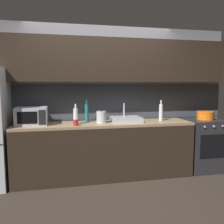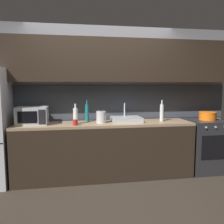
{
  "view_description": "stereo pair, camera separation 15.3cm",
  "coord_description": "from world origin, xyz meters",
  "px_view_note": "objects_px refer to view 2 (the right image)",
  "views": [
    {
      "loc": [
        -0.64,
        -2.79,
        1.51
      ],
      "look_at": [
        0.12,
        0.9,
        1.07
      ],
      "focal_mm": 37.81,
      "sensor_mm": 36.0,
      "label": 1
    },
    {
      "loc": [
        -0.49,
        -2.82,
        1.51
      ],
      "look_at": [
        0.12,
        0.9,
        1.07
      ],
      "focal_mm": 37.81,
      "sensor_mm": 36.0,
      "label": 2
    }
  ],
  "objects_px": {
    "kettle": "(101,117)",
    "wine_bottle_white": "(75,116)",
    "microwave": "(32,116)",
    "cooking_pot": "(208,116)",
    "mug_red": "(75,123)",
    "wine_bottle_teal": "(87,113)",
    "oven_range": "(204,145)",
    "wine_bottle_clear": "(162,112)"
  },
  "relations": [
    {
      "from": "oven_range",
      "to": "microwave",
      "type": "relative_size",
      "value": 1.96
    },
    {
      "from": "microwave",
      "to": "mug_red",
      "type": "height_order",
      "value": "microwave"
    },
    {
      "from": "kettle",
      "to": "wine_bottle_teal",
      "type": "xyz_separation_m",
      "value": [
        -0.22,
        0.18,
        0.05
      ]
    },
    {
      "from": "kettle",
      "to": "cooking_pot",
      "type": "xyz_separation_m",
      "value": [
        1.85,
        0.01,
        -0.02
      ]
    },
    {
      "from": "oven_range",
      "to": "wine_bottle_white",
      "type": "distance_m",
      "value": 2.29
    },
    {
      "from": "oven_range",
      "to": "wine_bottle_white",
      "type": "height_order",
      "value": "wine_bottle_white"
    },
    {
      "from": "microwave",
      "to": "wine_bottle_clear",
      "type": "relative_size",
      "value": 1.31
    },
    {
      "from": "wine_bottle_teal",
      "to": "cooking_pot",
      "type": "height_order",
      "value": "wine_bottle_teal"
    },
    {
      "from": "microwave",
      "to": "mug_red",
      "type": "distance_m",
      "value": 0.68
    },
    {
      "from": "mug_red",
      "to": "microwave",
      "type": "bearing_deg",
      "value": 162.46
    },
    {
      "from": "wine_bottle_teal",
      "to": "cooking_pot",
      "type": "bearing_deg",
      "value": -4.66
    },
    {
      "from": "wine_bottle_white",
      "to": "mug_red",
      "type": "relative_size",
      "value": 3.57
    },
    {
      "from": "wine_bottle_white",
      "to": "cooking_pot",
      "type": "relative_size",
      "value": 1.08
    },
    {
      "from": "wine_bottle_white",
      "to": "microwave",
      "type": "bearing_deg",
      "value": 173.95
    },
    {
      "from": "wine_bottle_clear",
      "to": "wine_bottle_teal",
      "type": "height_order",
      "value": "wine_bottle_teal"
    },
    {
      "from": "wine_bottle_teal",
      "to": "mug_red",
      "type": "xyz_separation_m",
      "value": [
        -0.2,
        -0.35,
        -0.11
      ]
    },
    {
      "from": "cooking_pot",
      "to": "mug_red",
      "type": "bearing_deg",
      "value": -175.32
    },
    {
      "from": "oven_range",
      "to": "microwave",
      "type": "distance_m",
      "value": 2.93
    },
    {
      "from": "wine_bottle_clear",
      "to": "wine_bottle_white",
      "type": "xyz_separation_m",
      "value": [
        -1.43,
        -0.07,
        -0.02
      ]
    },
    {
      "from": "microwave",
      "to": "cooking_pot",
      "type": "distance_m",
      "value": 2.92
    },
    {
      "from": "kettle",
      "to": "mug_red",
      "type": "xyz_separation_m",
      "value": [
        -0.42,
        -0.17,
        -0.05
      ]
    },
    {
      "from": "mug_red",
      "to": "wine_bottle_white",
      "type": "bearing_deg",
      "value": 86.12
    },
    {
      "from": "oven_range",
      "to": "microwave",
      "type": "bearing_deg",
      "value": 179.61
    },
    {
      "from": "microwave",
      "to": "wine_bottle_clear",
      "type": "bearing_deg",
      "value": 0.14
    },
    {
      "from": "kettle",
      "to": "wine_bottle_white",
      "type": "height_order",
      "value": "wine_bottle_white"
    },
    {
      "from": "kettle",
      "to": "microwave",
      "type": "bearing_deg",
      "value": 178.35
    },
    {
      "from": "wine_bottle_clear",
      "to": "cooking_pot",
      "type": "distance_m",
      "value": 0.83
    },
    {
      "from": "wine_bottle_clear",
      "to": "mug_red",
      "type": "relative_size",
      "value": 3.97
    },
    {
      "from": "kettle",
      "to": "mug_red",
      "type": "height_order",
      "value": "kettle"
    },
    {
      "from": "oven_range",
      "to": "kettle",
      "type": "distance_m",
      "value": 1.89
    },
    {
      "from": "wine_bottle_white",
      "to": "wine_bottle_teal",
      "type": "height_order",
      "value": "wine_bottle_teal"
    },
    {
      "from": "kettle",
      "to": "wine_bottle_white",
      "type": "bearing_deg",
      "value": -174.55
    },
    {
      "from": "wine_bottle_teal",
      "to": "wine_bottle_white",
      "type": "bearing_deg",
      "value": -131.05
    },
    {
      "from": "wine_bottle_white",
      "to": "cooking_pot",
      "type": "height_order",
      "value": "wine_bottle_white"
    },
    {
      "from": "wine_bottle_clear",
      "to": "cooking_pot",
      "type": "xyz_separation_m",
      "value": [
        0.83,
        -0.02,
        -0.08
      ]
    },
    {
      "from": "wine_bottle_white",
      "to": "wine_bottle_clear",
      "type": "bearing_deg",
      "value": 2.97
    },
    {
      "from": "kettle",
      "to": "wine_bottle_clear",
      "type": "height_order",
      "value": "wine_bottle_clear"
    },
    {
      "from": "kettle",
      "to": "wine_bottle_clear",
      "type": "xyz_separation_m",
      "value": [
        1.03,
        0.04,
        0.05
      ]
    },
    {
      "from": "cooking_pot",
      "to": "wine_bottle_clear",
      "type": "bearing_deg",
      "value": 178.39
    },
    {
      "from": "microwave",
      "to": "wine_bottle_white",
      "type": "relative_size",
      "value": 1.46
    },
    {
      "from": "oven_range",
      "to": "kettle",
      "type": "bearing_deg",
      "value": -179.65
    },
    {
      "from": "mug_red",
      "to": "cooking_pot",
      "type": "height_order",
      "value": "cooking_pot"
    }
  ]
}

